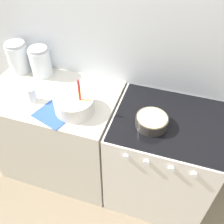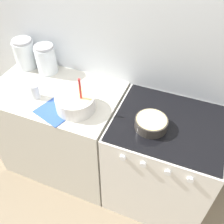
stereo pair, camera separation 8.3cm
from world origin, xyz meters
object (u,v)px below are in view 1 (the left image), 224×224
Objects in this scene: mixing_bowl at (74,103)px; storage_jar_left at (19,59)px; baking_pan at (152,121)px; tin_can at (32,95)px; stove at (160,159)px; storage_jar_middle at (41,63)px.

mixing_bowl is 1.12× the size of storage_jar_left.
baking_pan is 0.86m from tin_can.
storage_jar_left is (-1.27, 0.21, 0.55)m from stove.
mixing_bowl is at bearing 0.07° from tin_can.
stove is 1.22m from storage_jar_middle.
baking_pan is at bearing 2.31° from mixing_bowl.
storage_jar_left reaches higher than stove.
mixing_bowl is at bearing -170.37° from stove.
baking_pan reaches higher than stove.
storage_jar_middle is 2.19× the size of tin_can.
storage_jar_left is (-0.63, 0.32, 0.04)m from mixing_bowl.
baking_pan is 0.89× the size of storage_jar_middle.
storage_jar_left is (-1.16, 0.30, 0.07)m from baking_pan.
tin_can is (-0.86, -0.02, 0.02)m from baking_pan.
tin_can is (-0.97, -0.11, 0.50)m from stove.
tin_can is at bearing -173.61° from stove.
mixing_bowl is 0.54m from storage_jar_middle.
tin_can is at bearing -179.93° from mixing_bowl.
storage_jar_left is 0.44m from tin_can.
tin_can reaches higher than baking_pan.
storage_jar_left reaches higher than storage_jar_middle.
baking_pan is 1.96× the size of tin_can.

